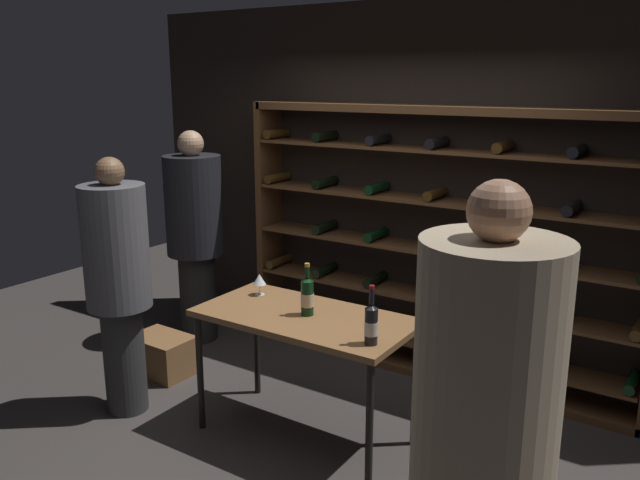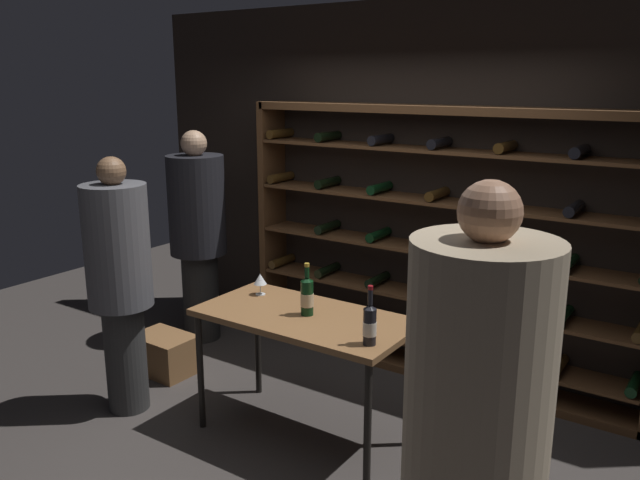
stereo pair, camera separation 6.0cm
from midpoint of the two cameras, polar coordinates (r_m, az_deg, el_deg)
The scene contains 11 objects.
ground_plane at distance 4.39m, azimuth -1.81°, elevation -17.53°, with size 9.26×9.26×0.00m, color #383330.
back_wall at distance 5.22m, azimuth 8.40°, elevation 4.53°, with size 5.32×0.10×2.89m, color black.
wine_rack at distance 5.02m, azimuth 9.75°, elevation -0.54°, with size 3.22×0.32×2.11m.
tasting_table at distance 4.14m, azimuth -1.77°, elevation -7.63°, with size 1.38×0.70×0.85m.
person_guest_blue_shirt at distance 2.36m, azimuth 13.45°, elevation -16.81°, with size 0.49×0.49×2.00m.
person_guest_khaki at distance 5.75m, azimuth -11.29°, elevation 1.01°, with size 0.49×0.49×1.87m.
person_guest_plum_blouse at distance 4.61m, azimuth -17.76°, elevation -3.04°, with size 0.44×0.44×1.80m.
wine_crate at distance 5.39m, azimuth -14.04°, elevation -9.78°, with size 0.48×0.34×0.31m, color brown.
wine_bottle_black_capsule at distance 4.06m, azimuth -1.55°, elevation -4.96°, with size 0.08×0.08×0.34m.
wine_bottle_red_label at distance 3.64m, azimuth 4.07°, elevation -7.39°, with size 0.08×0.08×0.35m.
wine_glass_stemmed_left at distance 4.45m, azimuth -5.75°, elevation -3.53°, with size 0.09×0.09×0.15m.
Camera 1 is at (2.13, -3.07, 2.30)m, focal length 36.27 mm.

